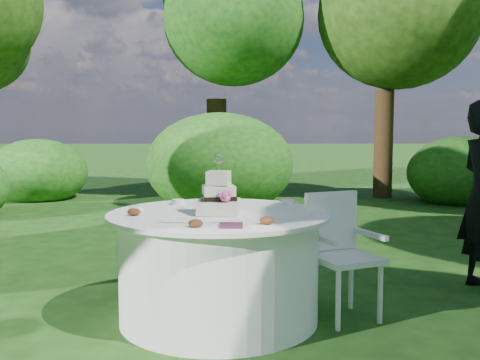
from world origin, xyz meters
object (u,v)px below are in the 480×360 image
table (219,266)px  cake (219,197)px  chair (339,245)px  napkins (231,225)px

table → cake: 0.50m
cake → chair: size_ratio=0.47×
napkins → chair: (0.78, 0.63, -0.26)m
napkins → chair: bearing=38.9°
napkins → cake: (-0.09, 0.51, 0.10)m
table → chair: (0.87, 0.07, 0.13)m
napkins → chair: chair is taller
table → cake: (0.00, -0.05, 0.50)m
cake → chair: cake is taller
napkins → table: bearing=99.0°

